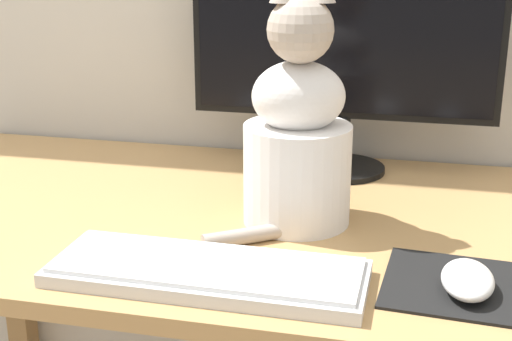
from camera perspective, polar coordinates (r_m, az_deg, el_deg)
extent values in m
cube|color=tan|center=(1.13, 2.29, -4.23)|extent=(1.46, 0.69, 0.02)
cube|color=olive|center=(1.79, -18.42, -9.56)|extent=(0.05, 0.05, 0.72)
cylinder|color=black|center=(1.35, 6.67, 0.20)|extent=(0.17, 0.17, 0.01)
cylinder|color=black|center=(1.34, 6.75, 2.31)|extent=(0.04, 0.04, 0.09)
cube|color=black|center=(1.29, 7.11, 11.83)|extent=(0.56, 0.02, 0.35)
cube|color=black|center=(1.28, 7.06, 11.78)|extent=(0.53, 0.00, 0.33)
cube|color=silver|center=(0.92, -3.92, -8.23)|extent=(0.41, 0.15, 0.02)
cube|color=white|center=(0.92, -3.93, -7.56)|extent=(0.39, 0.13, 0.01)
cube|color=black|center=(0.94, 16.36, -8.88)|extent=(0.21, 0.19, 0.00)
ellipsoid|color=white|center=(0.92, 16.57, -8.36)|extent=(0.06, 0.11, 0.03)
cylinder|color=white|center=(1.08, 3.30, -0.28)|extent=(0.20, 0.20, 0.15)
ellipsoid|color=white|center=(1.05, 3.42, 5.94)|extent=(0.16, 0.15, 0.11)
sphere|color=#B2A393|center=(1.02, 3.58, 11.18)|extent=(0.12, 0.12, 0.10)
cylinder|color=#B2A393|center=(1.04, 1.30, -4.92)|extent=(0.19, 0.14, 0.02)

